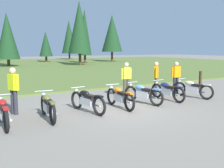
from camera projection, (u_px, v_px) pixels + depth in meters
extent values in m
plane|color=gray|center=(120.00, 109.00, 10.10)|extent=(140.00, 140.00, 0.00)
cube|color=#5B7033|center=(8.00, 67.00, 32.79)|extent=(80.00, 44.00, 0.10)
cylinder|color=#47331E|center=(46.00, 59.00, 44.18)|extent=(0.36, 0.36, 1.01)
cone|color=#193D1E|center=(46.00, 44.00, 43.82)|extent=(2.22, 2.22, 4.20)
cylinder|color=#47331E|center=(9.00, 63.00, 32.90)|extent=(0.36, 0.36, 1.00)
cone|color=#193D1E|center=(7.00, 36.00, 32.44)|extent=(2.86, 2.86, 5.77)
cylinder|color=#47331E|center=(85.00, 59.00, 40.41)|extent=(0.36, 0.36, 1.33)
cone|color=#193D1E|center=(85.00, 32.00, 39.84)|extent=(2.09, 2.09, 7.01)
cylinder|color=#47331E|center=(80.00, 60.00, 35.53)|extent=(0.36, 0.36, 1.65)
cone|color=#193D1E|center=(79.00, 27.00, 34.95)|extent=(3.15, 3.15, 7.00)
cylinder|color=#47331E|center=(112.00, 57.00, 45.01)|extent=(0.36, 0.36, 1.79)
cone|color=#193D1E|center=(112.00, 33.00, 44.46)|extent=(3.55, 3.55, 6.24)
cylinder|color=#47331E|center=(69.00, 56.00, 54.78)|extent=(0.36, 0.36, 1.36)
cone|color=#193D1E|center=(69.00, 37.00, 54.23)|extent=(3.09, 3.09, 6.82)
torus|color=black|center=(1.00, 110.00, 8.41)|extent=(0.12, 0.70, 0.70)
torus|color=black|center=(6.00, 120.00, 7.19)|extent=(0.12, 0.70, 0.70)
cube|color=silver|center=(3.00, 113.00, 7.79)|extent=(0.22, 0.65, 0.28)
ellipsoid|color=#AD1919|center=(2.00, 103.00, 7.91)|extent=(0.28, 0.49, 0.22)
cube|color=black|center=(4.00, 107.00, 7.57)|extent=(0.24, 0.49, 0.10)
cube|color=#AD1919|center=(5.00, 108.00, 7.14)|extent=(0.15, 0.32, 0.06)
cylinder|color=silver|center=(0.00, 95.00, 8.25)|extent=(0.62, 0.05, 0.03)
sphere|color=silver|center=(0.00, 98.00, 8.37)|extent=(0.14, 0.14, 0.14)
cylinder|color=silver|center=(10.00, 118.00, 7.61)|extent=(0.09, 0.55, 0.07)
torus|color=black|center=(44.00, 105.00, 9.18)|extent=(0.16, 0.71, 0.70)
torus|color=black|center=(53.00, 114.00, 7.93)|extent=(0.16, 0.71, 0.70)
cube|color=silver|center=(48.00, 107.00, 8.55)|extent=(0.26, 0.66, 0.28)
ellipsoid|color=brown|center=(46.00, 98.00, 8.67)|extent=(0.30, 0.50, 0.22)
cube|color=black|center=(49.00, 102.00, 8.32)|extent=(0.26, 0.50, 0.10)
cube|color=brown|center=(52.00, 103.00, 7.88)|extent=(0.17, 0.33, 0.06)
cylinder|color=silver|center=(44.00, 91.00, 9.03)|extent=(0.62, 0.09, 0.03)
sphere|color=silver|center=(43.00, 94.00, 9.15)|extent=(0.14, 0.14, 0.14)
cylinder|color=silver|center=(54.00, 112.00, 8.35)|extent=(0.12, 0.55, 0.07)
torus|color=black|center=(77.00, 100.00, 10.02)|extent=(0.23, 0.71, 0.70)
torus|color=black|center=(99.00, 106.00, 8.98)|extent=(0.23, 0.71, 0.70)
cube|color=silver|center=(87.00, 102.00, 9.49)|extent=(0.32, 0.67, 0.28)
ellipsoid|color=black|center=(84.00, 93.00, 9.59)|extent=(0.35, 0.52, 0.22)
cube|color=black|center=(91.00, 96.00, 9.30)|extent=(0.31, 0.51, 0.10)
cube|color=black|center=(99.00, 96.00, 8.93)|extent=(0.20, 0.34, 0.06)
cylinder|color=silver|center=(78.00, 87.00, 9.88)|extent=(0.61, 0.15, 0.03)
sphere|color=silver|center=(76.00, 90.00, 9.98)|extent=(0.14, 0.14, 0.14)
cylinder|color=silver|center=(95.00, 105.00, 9.38)|extent=(0.17, 0.55, 0.07)
torus|color=black|center=(111.00, 96.00, 10.81)|extent=(0.12, 0.70, 0.70)
torus|color=black|center=(129.00, 102.00, 9.59)|extent=(0.12, 0.70, 0.70)
cube|color=silver|center=(120.00, 98.00, 10.19)|extent=(0.22, 0.65, 0.28)
ellipsoid|color=orange|center=(118.00, 90.00, 10.31)|extent=(0.28, 0.49, 0.22)
cube|color=black|center=(123.00, 93.00, 9.97)|extent=(0.24, 0.49, 0.10)
cube|color=orange|center=(129.00, 93.00, 9.54)|extent=(0.15, 0.32, 0.06)
cylinder|color=silver|center=(113.00, 84.00, 10.65)|extent=(0.62, 0.05, 0.03)
sphere|color=silver|center=(111.00, 87.00, 10.77)|extent=(0.14, 0.14, 0.14)
cylinder|color=silver|center=(127.00, 101.00, 10.01)|extent=(0.09, 0.55, 0.07)
torus|color=black|center=(131.00, 93.00, 11.50)|extent=(0.26, 0.70, 0.70)
torus|color=black|center=(156.00, 98.00, 10.50)|extent=(0.26, 0.70, 0.70)
cube|color=silver|center=(143.00, 94.00, 10.99)|extent=(0.34, 0.67, 0.28)
ellipsoid|color=#598CC6|center=(140.00, 87.00, 11.08)|extent=(0.36, 0.53, 0.22)
cube|color=black|center=(147.00, 90.00, 10.80)|extent=(0.33, 0.52, 0.10)
cube|color=#598CC6|center=(157.00, 89.00, 10.45)|extent=(0.21, 0.34, 0.06)
cylinder|color=silver|center=(133.00, 82.00, 11.36)|extent=(0.61, 0.17, 0.03)
sphere|color=silver|center=(130.00, 85.00, 11.46)|extent=(0.14, 0.14, 0.14)
cylinder|color=silver|center=(151.00, 97.00, 10.89)|extent=(0.20, 0.55, 0.07)
torus|color=black|center=(157.00, 91.00, 12.28)|extent=(0.13, 0.70, 0.70)
torus|color=black|center=(179.00, 95.00, 11.11)|extent=(0.13, 0.70, 0.70)
cube|color=silver|center=(167.00, 92.00, 11.69)|extent=(0.23, 0.65, 0.28)
ellipsoid|color=navy|center=(165.00, 85.00, 11.80)|extent=(0.28, 0.49, 0.22)
cube|color=black|center=(171.00, 87.00, 11.48)|extent=(0.24, 0.49, 0.10)
cube|color=navy|center=(179.00, 87.00, 11.07)|extent=(0.15, 0.33, 0.06)
cylinder|color=silver|center=(158.00, 80.00, 12.13)|extent=(0.62, 0.06, 0.03)
sphere|color=silver|center=(157.00, 83.00, 12.25)|extent=(0.14, 0.14, 0.14)
cylinder|color=silver|center=(174.00, 94.00, 11.53)|extent=(0.09, 0.55, 0.07)
torus|color=black|center=(179.00, 89.00, 12.84)|extent=(0.26, 0.70, 0.70)
torus|color=black|center=(207.00, 92.00, 11.85)|extent=(0.26, 0.70, 0.70)
cube|color=silver|center=(193.00, 89.00, 12.34)|extent=(0.35, 0.67, 0.28)
ellipsoid|color=beige|center=(189.00, 83.00, 12.43)|extent=(0.37, 0.53, 0.22)
cube|color=black|center=(197.00, 85.00, 12.15)|extent=(0.33, 0.52, 0.10)
cube|color=beige|center=(207.00, 85.00, 11.80)|extent=(0.21, 0.34, 0.06)
cylinder|color=silver|center=(182.00, 79.00, 12.70)|extent=(0.61, 0.18, 0.03)
sphere|color=silver|center=(179.00, 81.00, 12.80)|extent=(0.14, 0.14, 0.14)
cylinder|color=silver|center=(200.00, 92.00, 12.23)|extent=(0.20, 0.55, 0.07)
cylinder|color=#2D2D38|center=(156.00, 86.00, 13.12)|extent=(0.14, 0.14, 0.88)
cylinder|color=#2D2D38|center=(156.00, 87.00, 12.95)|extent=(0.14, 0.14, 0.88)
cube|color=orange|center=(156.00, 72.00, 12.94)|extent=(0.40, 0.42, 0.56)
sphere|color=beige|center=(156.00, 64.00, 12.88)|extent=(0.22, 0.22, 0.22)
cylinder|color=orange|center=(156.00, 72.00, 13.17)|extent=(0.09, 0.09, 0.52)
cylinder|color=orange|center=(156.00, 73.00, 12.72)|extent=(0.09, 0.09, 0.52)
cylinder|color=#2D2D38|center=(174.00, 86.00, 13.14)|extent=(0.14, 0.14, 0.88)
cylinder|color=#2D2D38|center=(177.00, 86.00, 13.21)|extent=(0.14, 0.14, 0.88)
cube|color=orange|center=(176.00, 72.00, 13.08)|extent=(0.38, 0.25, 0.56)
sphere|color=beige|center=(176.00, 64.00, 13.02)|extent=(0.22, 0.22, 0.22)
cylinder|color=orange|center=(172.00, 72.00, 12.99)|extent=(0.09, 0.09, 0.52)
cylinder|color=orange|center=(180.00, 72.00, 13.18)|extent=(0.09, 0.09, 0.52)
cylinder|color=#2D2D38|center=(16.00, 103.00, 9.12)|extent=(0.14, 0.14, 0.88)
cylinder|color=#2D2D38|center=(13.00, 102.00, 9.23)|extent=(0.14, 0.14, 0.88)
cube|color=#D8EA19|center=(13.00, 82.00, 9.08)|extent=(0.34, 0.42, 0.56)
sphere|color=beige|center=(13.00, 71.00, 9.02)|extent=(0.22, 0.22, 0.22)
cylinder|color=#D8EA19|center=(17.00, 83.00, 8.94)|extent=(0.09, 0.09, 0.52)
cylinder|color=#D8EA19|center=(9.00, 82.00, 9.22)|extent=(0.09, 0.09, 0.52)
cylinder|color=#4C4233|center=(125.00, 88.00, 12.44)|extent=(0.14, 0.14, 0.88)
cylinder|color=#4C4233|center=(128.00, 88.00, 12.52)|extent=(0.14, 0.14, 0.88)
cube|color=#C6E52D|center=(126.00, 73.00, 12.38)|extent=(0.38, 0.25, 0.56)
sphere|color=beige|center=(126.00, 65.00, 12.33)|extent=(0.22, 0.22, 0.22)
cylinder|color=#C6E52D|center=(122.00, 74.00, 12.29)|extent=(0.09, 0.09, 0.52)
cylinder|color=#C6E52D|center=(131.00, 73.00, 12.48)|extent=(0.09, 0.09, 0.52)
cube|color=#47331E|center=(200.00, 81.00, 14.59)|extent=(0.12, 0.12, 1.07)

